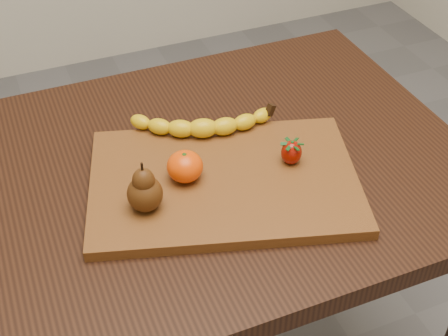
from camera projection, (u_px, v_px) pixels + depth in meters
name	position (u px, v px, depth m)	size (l,w,h in m)	color
table	(193.00, 206.00, 1.17)	(1.00, 0.70, 0.76)	black
cutting_board	(224.00, 181.00, 1.06)	(0.45, 0.30, 0.02)	brown
banana	(203.00, 128.00, 1.13)	(0.23, 0.06, 0.04)	yellow
pear	(144.00, 186.00, 0.97)	(0.06, 0.06, 0.09)	#4A270B
mandarin	(185.00, 166.00, 1.03)	(0.06, 0.06, 0.05)	#F34502
strawberry	(291.00, 152.00, 1.07)	(0.04, 0.04, 0.04)	#8C0E03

